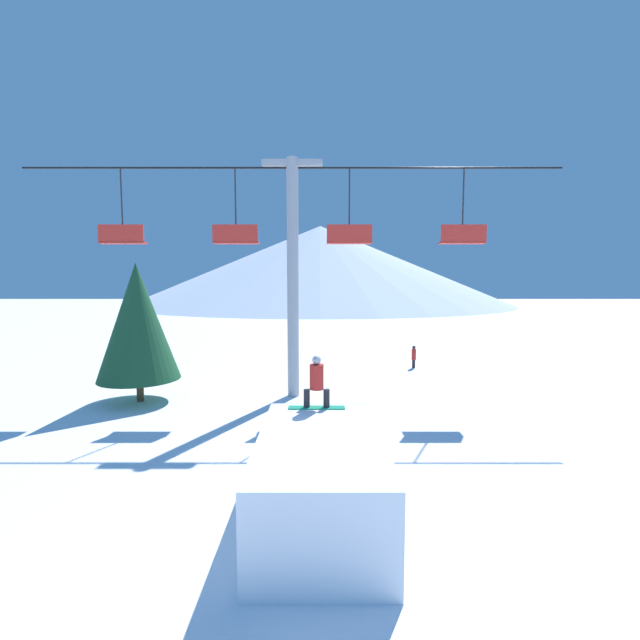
# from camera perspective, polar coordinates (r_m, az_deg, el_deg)

# --- Properties ---
(ground_plane) EXTENTS (220.00, 220.00, 0.00)m
(ground_plane) POSITION_cam_1_polar(r_m,az_deg,el_deg) (8.59, 0.19, -28.14)
(ground_plane) COLOR white
(mountain_ridge) EXTENTS (78.00, 78.00, 16.50)m
(mountain_ridge) POSITION_cam_1_polar(r_m,az_deg,el_deg) (92.13, -0.03, 7.32)
(mountain_ridge) COLOR silver
(mountain_ridge) RESTS_ON ground_plane
(snow_ramp) EXTENTS (2.43, 4.48, 1.72)m
(snow_ramp) POSITION_cam_1_polar(r_m,az_deg,el_deg) (8.95, 0.03, -20.35)
(snow_ramp) COLOR white
(snow_ramp) RESTS_ON ground_plane
(snowboarder) EXTENTS (1.34, 0.33, 1.27)m
(snowboarder) POSITION_cam_1_polar(r_m,az_deg,el_deg) (10.19, -0.50, -8.31)
(snowboarder) COLOR #1E9E6B
(snowboarder) RESTS_ON snow_ramp
(chairlift) EXTENTS (21.37, 0.47, 9.61)m
(chairlift) POSITION_cam_1_polar(r_m,az_deg,el_deg) (17.41, -3.71, 8.03)
(chairlift) COLOR #9E9EA3
(chairlift) RESTS_ON ground_plane
(pine_tree_near) EXTENTS (3.12, 3.12, 5.46)m
(pine_tree_near) POSITION_cam_1_polar(r_m,az_deg,el_deg) (18.08, -23.19, -0.20)
(pine_tree_near) COLOR #4C3823
(pine_tree_near) RESTS_ON ground_plane
(distant_skier) EXTENTS (0.24, 0.24, 1.23)m
(distant_skier) POSITION_cam_1_polar(r_m,az_deg,el_deg) (24.01, 12.35, -4.69)
(distant_skier) COLOR black
(distant_skier) RESTS_ON ground_plane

